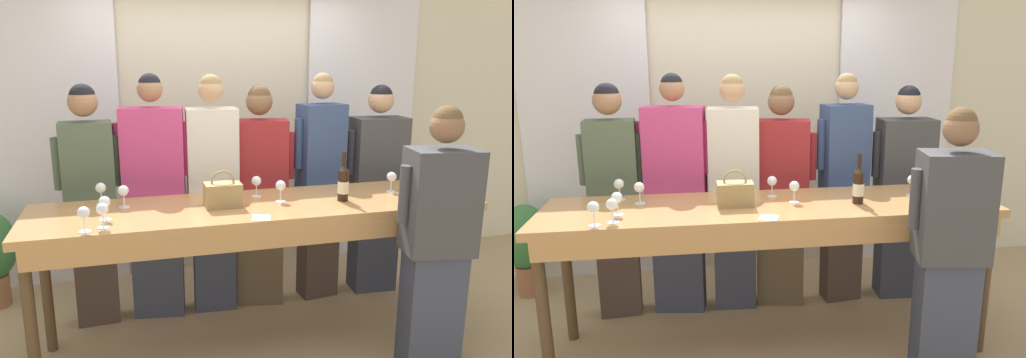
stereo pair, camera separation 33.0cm
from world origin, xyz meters
TOP-DOWN VIEW (x-y plane):
  - ground_plane at (0.00, 0.00)m, footprint 18.00×18.00m
  - wall_back at (0.00, 1.49)m, footprint 12.00×0.06m
  - curtain_panel_left at (-1.41, 1.42)m, footprint 1.10×0.03m
  - curtain_panel_right at (1.41, 1.42)m, footprint 1.10×0.03m
  - tasting_bar at (0.00, -0.02)m, footprint 2.93×0.72m
  - wine_bottle at (0.56, -0.07)m, footprint 0.07×0.07m
  - handbag at (-0.24, -0.00)m, footprint 0.23×0.15m
  - wine_glass_front_left at (0.03, 0.18)m, footprint 0.07×0.07m
  - wine_glass_front_mid at (-0.96, -0.10)m, footprint 0.07×0.07m
  - wine_glass_front_right at (-0.97, -0.24)m, footprint 0.07×0.07m
  - wine_glass_center_left at (0.99, 0.06)m, footprint 0.07×0.07m
  - wine_glass_center_mid at (-1.00, 0.25)m, footprint 0.07×0.07m
  - wine_glass_center_right at (-0.85, 0.14)m, footprint 0.07×0.07m
  - wine_glass_back_left at (0.15, 0.01)m, footprint 0.07×0.07m
  - wine_glass_back_mid at (-1.06, -0.29)m, footprint 0.07×0.07m
  - napkin at (-0.06, -0.30)m, footprint 0.14×0.14m
  - guest_olive_jacket at (-1.09, 0.63)m, footprint 0.47×0.24m
  - guest_pink_top at (-0.63, 0.63)m, footprint 0.56×0.28m
  - guest_cream_sweater at (-0.20, 0.63)m, footprint 0.50×0.26m
  - guest_striped_shirt at (0.17, 0.63)m, footprint 0.55×0.29m
  - guest_navy_coat at (0.68, 0.63)m, footprint 0.47×0.26m
  - guest_beige_cap at (1.18, 0.63)m, footprint 0.55×0.30m
  - host_pouring at (0.97, -0.55)m, footprint 0.52×0.33m
  - potted_plant at (-1.90, 1.08)m, footprint 0.39×0.39m

SIDE VIEW (x-z plane):
  - ground_plane at x=0.00m, z-range 0.00..0.00m
  - potted_plant at x=-1.90m, z-range 0.07..0.86m
  - host_pouring at x=0.97m, z-range 0.01..1.70m
  - guest_beige_cap at x=1.18m, z-range 0.01..1.76m
  - guest_striped_shirt at x=0.17m, z-range 0.03..1.79m
  - tasting_bar at x=0.00m, z-range 0.41..1.44m
  - guest_olive_jacket at x=-1.09m, z-range 0.05..1.83m
  - guest_pink_top at x=-0.63m, z-range 0.02..1.87m
  - guest_cream_sweater at x=-0.20m, z-range 0.03..1.87m
  - guest_navy_coat at x=0.68m, z-range 0.03..1.88m
  - napkin at x=-0.06m, z-range 1.03..1.03m
  - handbag at x=-0.24m, z-range 0.99..1.23m
  - wine_glass_front_right at x=-0.97m, z-range 1.06..1.20m
  - wine_glass_center_left at x=0.99m, z-range 1.06..1.20m
  - wine_glass_back_left at x=0.15m, z-range 1.06..1.20m
  - wine_glass_front_left at x=0.03m, z-range 1.06..1.20m
  - wine_glass_front_mid at x=-0.96m, z-range 1.06..1.20m
  - wine_glass_center_mid at x=-1.00m, z-range 1.06..1.20m
  - wine_glass_center_right at x=-0.85m, z-range 1.06..1.20m
  - wine_glass_back_mid at x=-1.06m, z-range 1.06..1.20m
  - wine_bottle at x=0.56m, z-range 0.98..1.31m
  - curtain_panel_left at x=-1.41m, z-range 0.00..2.69m
  - curtain_panel_right at x=1.41m, z-range 0.00..2.69m
  - wall_back at x=0.00m, z-range 0.00..2.80m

